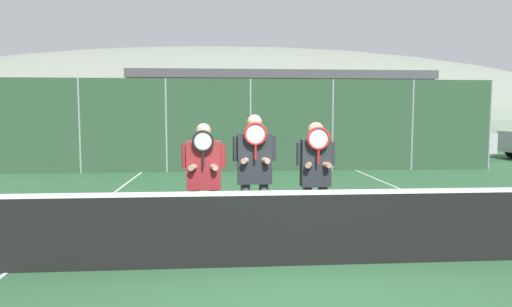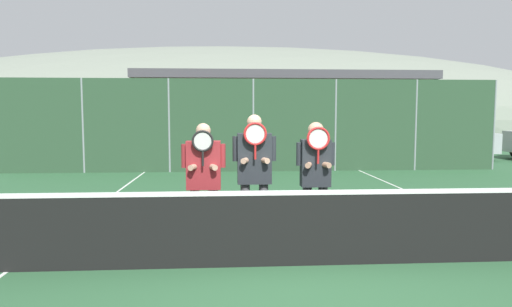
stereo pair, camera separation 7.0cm
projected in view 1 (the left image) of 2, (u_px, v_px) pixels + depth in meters
ground_plane at (299, 266)px, 5.51m from camera, size 120.00×120.00×0.00m
hill_distant at (228, 127)px, 60.43m from camera, size 100.75×55.97×19.59m
clubhouse_building at (277, 113)px, 21.74m from camera, size 13.15×5.50×3.66m
fence_back at (251, 125)px, 14.32m from camera, size 15.80×0.06×2.91m
tennis_net at (299, 227)px, 5.46m from camera, size 9.18×0.09×1.02m
court_line_left_sideline at (84, 215)px, 8.22m from camera, size 0.05×16.00×0.01m
court_line_right_sideline at (448, 209)px, 8.75m from camera, size 0.05×16.00×0.01m
player_leftmost at (204, 175)px, 6.12m from camera, size 0.59×0.34×1.70m
player_center_left at (255, 169)px, 6.24m from camera, size 0.60×0.34×1.82m
player_center_right at (315, 172)px, 6.32m from camera, size 0.54×0.34×1.71m
car_far_left at (151, 138)px, 17.16m from camera, size 4.19×1.99×1.79m
car_left_of_center at (292, 137)px, 17.18m from camera, size 4.74×1.91×1.89m
car_center at (428, 138)px, 18.02m from camera, size 4.60×2.05×1.70m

